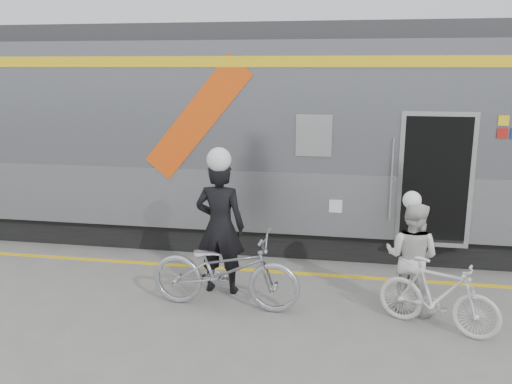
% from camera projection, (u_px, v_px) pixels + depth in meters
% --- Properties ---
extents(ground, '(90.00, 90.00, 0.00)m').
position_uv_depth(ground, '(245.00, 332.00, 7.07)').
color(ground, slate).
rests_on(ground, ground).
extents(train, '(24.00, 3.17, 4.10)m').
position_uv_depth(train, '(309.00, 136.00, 10.54)').
color(train, black).
rests_on(train, ground).
extents(safety_strip, '(24.00, 0.12, 0.01)m').
position_uv_depth(safety_strip, '(270.00, 271.00, 9.13)').
color(safety_strip, yellow).
rests_on(safety_strip, ground).
extents(man, '(0.77, 0.52, 2.05)m').
position_uv_depth(man, '(220.00, 227.00, 8.13)').
color(man, black).
rests_on(man, ground).
extents(bicycle_left, '(2.18, 0.83, 1.13)m').
position_uv_depth(bicycle_left, '(225.00, 270.00, 7.67)').
color(bicycle_left, '#A4A6AC').
rests_on(bicycle_left, ground).
extents(woman, '(0.95, 0.86, 1.58)m').
position_uv_depth(woman, '(411.00, 257.00, 7.53)').
color(woman, silver).
rests_on(woman, ground).
extents(bicycle_right, '(1.64, 1.07, 0.96)m').
position_uv_depth(bicycle_right, '(438.00, 295.00, 7.02)').
color(bicycle_right, silver).
rests_on(bicycle_right, ground).
extents(helmet_man, '(0.36, 0.36, 0.36)m').
position_uv_depth(helmet_man, '(219.00, 147.00, 7.85)').
color(helmet_man, white).
rests_on(helmet_man, man).
extents(helmet_woman, '(0.25, 0.25, 0.25)m').
position_uv_depth(helmet_woman, '(416.00, 193.00, 7.32)').
color(helmet_woman, white).
rests_on(helmet_woman, woman).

